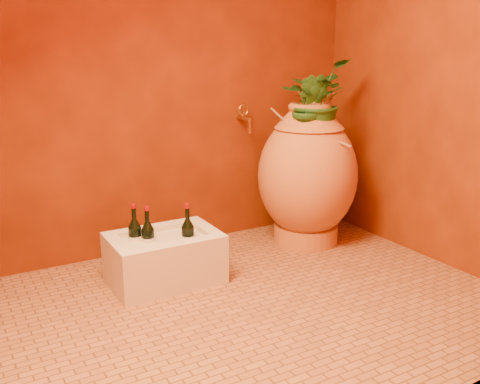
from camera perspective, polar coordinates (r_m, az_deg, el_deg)
floor at (r=2.82m, az=1.99°, el=-11.71°), size 2.50×2.50×0.00m
wall_back at (r=3.40m, az=-7.02°, el=14.73°), size 2.50×0.02×2.50m
wall_right at (r=3.34m, az=21.30°, el=13.81°), size 0.02×2.00×2.50m
amphora at (r=3.53m, az=7.20°, el=1.83°), size 0.79×0.79×0.93m
stone_basin at (r=3.03m, az=-8.04°, el=-7.08°), size 0.60×0.41×0.28m
wine_bottle_a at (r=2.97m, az=-9.77°, el=-5.04°), size 0.07×0.07×0.30m
wine_bottle_b at (r=2.99m, az=-11.12°, el=-4.85°), size 0.08×0.08×0.31m
wine_bottle_c at (r=2.96m, az=-5.57°, el=-4.88°), size 0.07×0.07×0.30m
wall_tap at (r=3.55m, az=0.51°, el=7.97°), size 0.08×0.17×0.18m
plant_main at (r=3.44m, az=7.95°, el=9.72°), size 0.59×0.58×0.50m
plant_side at (r=3.35m, az=7.50°, el=8.88°), size 0.28×0.29×0.41m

